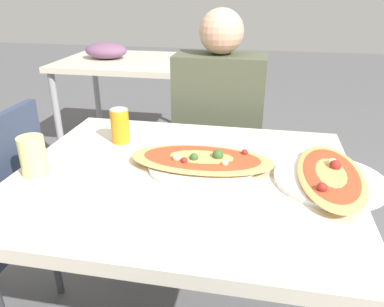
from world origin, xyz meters
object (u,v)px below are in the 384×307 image
Objects in this scene: person_seated at (218,120)px; pizza_second at (330,177)px; soda_can at (120,126)px; drink_glass at (33,156)px; pizza_main at (202,161)px; dining_table at (184,196)px; chair_far_seated at (220,147)px.

person_seated is 0.75m from pizza_second.
person_seated reaches higher than soda_can.
drink_glass reaches higher than pizza_second.
pizza_main is at bearing 16.77° from drink_glass.
pizza_second is (0.71, -0.18, -0.04)m from soda_can.
pizza_main is 0.51m from drink_glass.
pizza_main is (0.02, -0.59, 0.07)m from person_seated.
pizza_second is (0.87, 0.11, -0.04)m from drink_glass.
dining_table is 0.65m from person_seated.
person_seated is (0.00, -0.11, 0.19)m from chair_far_seated.
chair_far_seated reaches higher than drink_glass.
person_seated is at bearing 90.00° from chair_far_seated.
chair_far_seated is at bearing -90.00° from person_seated.
soda_can reaches higher than drink_glass.
dining_table is at bearing 87.62° from person_seated.
dining_table is 0.12m from pizza_main.
person_seated is 0.59m from pizza_main.
person_seated is 0.88m from drink_glass.
pizza_main is 0.39m from pizza_second.
pizza_second is (0.40, -0.62, 0.07)m from person_seated.
drink_glass is 0.28× the size of pizza_second.
pizza_second is at bearing 118.79° from chair_far_seated.
soda_can is (-0.32, 0.14, 0.04)m from pizza_main.
dining_table is at bearing -129.59° from pizza_main.
person_seated is at bearing 91.92° from pizza_main.
dining_table is 0.37m from soda_can.
drink_glass is (-0.16, -0.29, -0.00)m from soda_can.
pizza_second is at bearing 3.15° from dining_table.
chair_far_seated is 7.40× the size of drink_glass.
drink_glass is (-0.47, -0.74, 0.11)m from person_seated.
soda_can is 0.73m from pizza_second.
pizza_main reaches higher than pizza_second.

